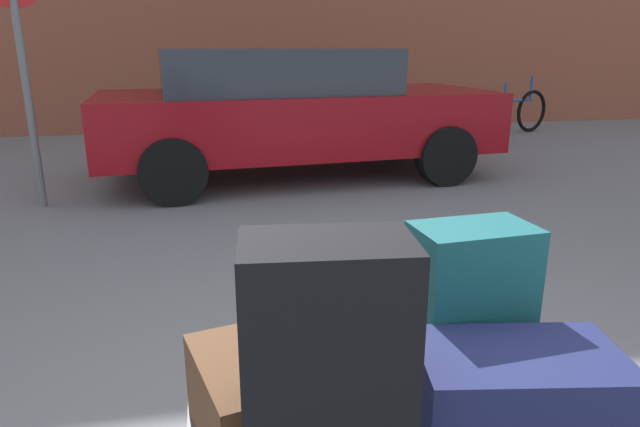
# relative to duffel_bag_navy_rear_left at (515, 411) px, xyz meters

# --- Properties ---
(duffel_bag_navy_rear_left) EXTENTS (0.57, 0.40, 0.35)m
(duffel_bag_navy_rear_left) POSITION_rel_duffel_bag_navy_rear_left_xyz_m (0.00, 0.00, 0.00)
(duffel_bag_navy_rear_left) COLOR #191E47
(duffel_bag_navy_rear_left) RESTS_ON luggage_cart
(suitcase_black_front_right) EXTENTS (0.41, 0.28, 0.70)m
(suitcase_black_front_right) POSITION_rel_duffel_bag_navy_rear_left_xyz_m (-0.52, -0.03, 0.18)
(suitcase_black_front_right) COLOR black
(suitcase_black_front_right) RESTS_ON luggage_cart
(suitcase_teal_stacked_top) EXTENTS (0.37, 0.25, 0.60)m
(suitcase_teal_stacked_top) POSITION_rel_duffel_bag_navy_rear_left_xyz_m (0.00, 0.31, 0.12)
(suitcase_teal_stacked_top) COLOR #144C51
(suitcase_teal_stacked_top) RESTS_ON luggage_cart
(suitcase_brown_front_left) EXTENTS (0.66, 0.55, 0.27)m
(suitcase_brown_front_left) POSITION_rel_duffel_bag_navy_rear_left_xyz_m (-0.54, 0.27, -0.04)
(suitcase_brown_front_left) COLOR #51331E
(suitcase_brown_front_left) RESTS_ON luggage_cart
(parked_car) EXTENTS (4.43, 2.19, 1.42)m
(parked_car) POSITION_rel_duffel_bag_navy_rear_left_xyz_m (0.20, 5.11, 0.24)
(parked_car) COLOR maroon
(parked_car) RESTS_ON ground_plane
(bicycle_leaning) EXTENTS (1.67, 0.67, 0.96)m
(bicycle_leaning) POSITION_rel_duffel_bag_navy_rear_left_xyz_m (4.31, 7.55, -0.14)
(bicycle_leaning) COLOR black
(bicycle_leaning) RESTS_ON ground_plane
(bollard_kerb_near) EXTENTS (0.27, 0.27, 0.69)m
(bollard_kerb_near) POSITION_rel_duffel_bag_navy_rear_left_xyz_m (2.19, 6.58, -0.17)
(bollard_kerb_near) COLOR #72665B
(bollard_kerb_near) RESTS_ON ground_plane
(bollard_kerb_mid) EXTENTS (0.27, 0.27, 0.69)m
(bollard_kerb_mid) POSITION_rel_duffel_bag_navy_rear_left_xyz_m (3.50, 6.58, -0.17)
(bollard_kerb_mid) COLOR #72665B
(bollard_kerb_mid) RESTS_ON ground_plane
(no_parking_sign) EXTENTS (0.48, 0.16, 2.25)m
(no_parking_sign) POSITION_rel_duffel_bag_navy_rear_left_xyz_m (-2.30, 4.34, 0.88)
(no_parking_sign) COLOR slate
(no_parking_sign) RESTS_ON ground_plane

